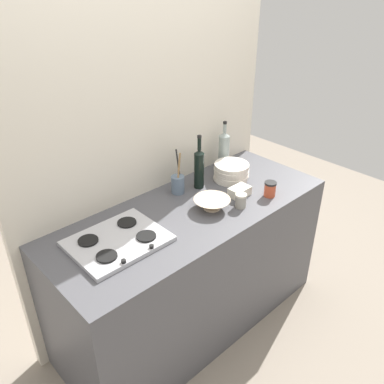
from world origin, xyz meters
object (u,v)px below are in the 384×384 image
object	(u,v)px
stovetop_hob	(118,241)
wine_bottle_mid_left	(224,150)
wine_bottle_leftmost	(199,168)
butter_dish	(240,192)
condiment_jar_front	(241,201)
condiment_jar_rear	(270,189)
mixing_bowl	(212,203)
utensil_crock	(178,183)
plate_stack	(231,172)

from	to	relation	value
stovetop_hob	wine_bottle_mid_left	distance (m)	1.08
wine_bottle_leftmost	butter_dish	xyz separation A→B (m)	(0.11, -0.26, -0.11)
condiment_jar_front	condiment_jar_rear	size ratio (longest dim) A/B	0.91
mixing_bowl	butter_dish	xyz separation A→B (m)	(0.23, -0.01, -0.01)
utensil_crock	wine_bottle_mid_left	bearing A→B (deg)	5.10
wine_bottle_mid_left	mixing_bowl	size ratio (longest dim) A/B	1.59
wine_bottle_mid_left	mixing_bowl	xyz separation A→B (m)	(-0.45, -0.32, -0.10)
plate_stack	butter_dish	size ratio (longest dim) A/B	1.78
stovetop_hob	wine_bottle_leftmost	size ratio (longest dim) A/B	1.35
condiment_jar_rear	stovetop_hob	bearing A→B (deg)	166.13
wine_bottle_mid_left	condiment_jar_front	world-z (taller)	wine_bottle_mid_left
stovetop_hob	utensil_crock	xyz separation A→B (m)	(0.58, 0.19, 0.05)
plate_stack	wine_bottle_leftmost	xyz separation A→B (m)	(-0.23, 0.07, 0.08)
wine_bottle_mid_left	condiment_jar_front	size ratio (longest dim) A/B	3.99
stovetop_hob	condiment_jar_front	world-z (taller)	condiment_jar_front
stovetop_hob	wine_bottle_mid_left	size ratio (longest dim) A/B	1.39
stovetop_hob	plate_stack	world-z (taller)	plate_stack
plate_stack	condiment_jar_rear	world-z (taller)	plate_stack
utensil_crock	mixing_bowl	bearing A→B (deg)	-86.15
stovetop_hob	mixing_bowl	bearing A→B (deg)	-9.25
butter_dish	utensil_crock	distance (m)	0.39
wine_bottle_leftmost	wine_bottle_mid_left	distance (m)	0.33
mixing_bowl	condiment_jar_rear	xyz separation A→B (m)	(0.37, -0.14, 0.01)
wine_bottle_leftmost	utensil_crock	distance (m)	0.17
wine_bottle_leftmost	utensil_crock	bearing A→B (deg)	164.79
wine_bottle_mid_left	stovetop_hob	bearing A→B (deg)	-167.79
stovetop_hob	mixing_bowl	distance (m)	0.61
wine_bottle_mid_left	utensil_crock	bearing A→B (deg)	-174.90
utensil_crock	wine_bottle_leftmost	bearing A→B (deg)	-15.21
butter_dish	wine_bottle_mid_left	bearing A→B (deg)	57.92
wine_bottle_leftmost	condiment_jar_front	size ratio (longest dim) A/B	4.11
stovetop_hob	mixing_bowl	world-z (taller)	mixing_bowl
plate_stack	condiment_jar_rear	size ratio (longest dim) A/B	2.47
wine_bottle_mid_left	condiment_jar_rear	xyz separation A→B (m)	(-0.07, -0.47, -0.09)
mixing_bowl	utensil_crock	bearing A→B (deg)	93.85
stovetop_hob	plate_stack	size ratio (longest dim) A/B	2.03
butter_dish	plate_stack	bearing A→B (deg)	55.51
plate_stack	mixing_bowl	distance (m)	0.40
butter_dish	condiment_jar_rear	xyz separation A→B (m)	(0.14, -0.13, 0.02)
stovetop_hob	butter_dish	distance (m)	0.84
wine_bottle_mid_left	wine_bottle_leftmost	bearing A→B (deg)	-165.65
stovetop_hob	butter_dish	bearing A→B (deg)	-7.54
butter_dish	mixing_bowl	bearing A→B (deg)	176.90
wine_bottle_mid_left	butter_dish	world-z (taller)	wine_bottle_mid_left
plate_stack	butter_dish	bearing A→B (deg)	-124.49
mixing_bowl	stovetop_hob	bearing A→B (deg)	170.75
stovetop_hob	condiment_jar_rear	distance (m)	1.00
stovetop_hob	wine_bottle_leftmost	world-z (taller)	wine_bottle_leftmost
stovetop_hob	butter_dish	size ratio (longest dim) A/B	3.61
butter_dish	wine_bottle_leftmost	bearing A→B (deg)	112.64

